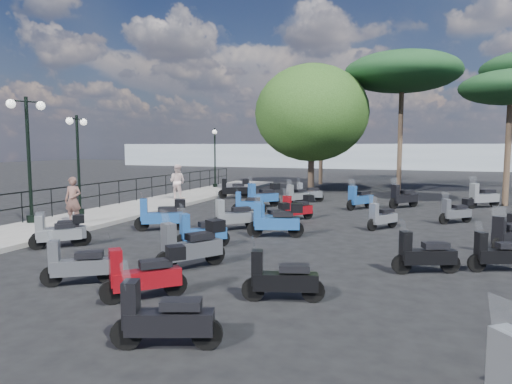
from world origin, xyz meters
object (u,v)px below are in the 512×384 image
(scooter_3, at_px, (161,215))
(scooter_23, at_px, (499,254))
(lamp_post_1, at_px, (78,158))
(pine_2, at_px, (322,102))
(scooter_6, at_px, (145,274))
(scooter_11, at_px, (297,195))
(scooter_22, at_px, (425,255))
(scooter_26, at_px, (483,197))
(scooter_17, at_px, (308,194))
(scooter_9, at_px, (276,221))
(scooter_25, at_px, (456,211))
(scooter_1, at_px, (59,232))
(scooter_2, at_px, (58,232))
(pine_3, at_px, (511,88))
(lamp_post_0, at_px, (29,151))
(scooter_0, at_px, (77,265))
(scooter_15, at_px, (297,208))
(scooter_24, at_px, (506,234))
(scooter_14, at_px, (234,217))
(broadleaf_tree, at_px, (312,113))
(scooter_19, at_px, (382,218))
(scooter_16, at_px, (359,199))
(pedestrian_far, at_px, (177,182))
(pine_0, at_px, (402,73))
(lamp_post_2, at_px, (215,154))
(scooter_7, at_px, (201,233))
(scooter_4, at_px, (248,204))
(scooter_18, at_px, (164,319))
(scooter_8, at_px, (272,217))
(woman, at_px, (73,200))
(scooter_10, at_px, (263,196))
(scooter_13, at_px, (192,246))
(scooter_20, at_px, (403,198))

(scooter_3, relative_size, scooter_23, 1.13)
(lamp_post_1, bearing_deg, scooter_23, -17.96)
(pine_2, bearing_deg, scooter_6, -84.84)
(scooter_11, height_order, scooter_22, scooter_11)
(scooter_26, bearing_deg, scooter_11, 61.26)
(scooter_3, xyz_separation_m, scooter_17, (2.82, 9.20, -0.08))
(scooter_3, xyz_separation_m, scooter_9, (3.98, 0.27, 0.01))
(scooter_25, bearing_deg, scooter_1, 86.39)
(scooter_2, relative_size, pine_3, 0.19)
(lamp_post_0, xyz_separation_m, scooter_0, (6.40, -4.92, -2.24))
(scooter_15, height_order, scooter_22, scooter_15)
(scooter_24, height_order, pine_3, pine_3)
(scooter_22, distance_m, scooter_26, 12.62)
(scooter_15, bearing_deg, scooter_14, 95.58)
(scooter_23, height_order, scooter_26, scooter_26)
(scooter_6, relative_size, broadleaf_tree, 0.17)
(scooter_9, relative_size, scooter_11, 1.24)
(scooter_0, distance_m, scooter_19, 10.16)
(scooter_16, bearing_deg, scooter_19, 137.03)
(scooter_15, bearing_deg, lamp_post_1, 51.00)
(pedestrian_far, bearing_deg, broadleaf_tree, -133.09)
(scooter_11, distance_m, pine_0, 10.18)
(lamp_post_2, bearing_deg, scooter_24, -63.47)
(pedestrian_far, height_order, scooter_7, pedestrian_far)
(scooter_26, bearing_deg, scooter_6, 115.11)
(scooter_4, bearing_deg, scooter_2, 145.69)
(scooter_18, bearing_deg, scooter_11, -11.78)
(scooter_26, bearing_deg, scooter_8, 98.75)
(woman, distance_m, scooter_18, 10.93)
(scooter_10, bearing_deg, scooter_0, 132.25)
(lamp_post_2, xyz_separation_m, pine_2, (5.66, 6.19, 3.66))
(scooter_0, relative_size, scooter_9, 0.77)
(scooter_6, relative_size, scooter_19, 1.00)
(broadleaf_tree, bearing_deg, pedestrian_far, -135.19)
(scooter_3, relative_size, scooter_4, 1.10)
(scooter_11, bearing_deg, scooter_10, 83.99)
(scooter_9, bearing_deg, pedestrian_far, 29.52)
(scooter_9, bearing_deg, lamp_post_1, 65.89)
(scooter_1, distance_m, scooter_13, 4.67)
(scooter_14, distance_m, scooter_26, 12.45)
(scooter_2, bearing_deg, scooter_8, -91.35)
(scooter_13, height_order, scooter_24, scooter_13)
(scooter_6, xyz_separation_m, scooter_7, (-0.98, 4.16, -0.04))
(scooter_14, xyz_separation_m, pine_3, (9.68, 10.31, 5.06))
(lamp_post_1, bearing_deg, scooter_4, 23.84)
(lamp_post_0, distance_m, scooter_11, 11.89)
(scooter_20, bearing_deg, scooter_11, 45.08)
(lamp_post_1, distance_m, scooter_9, 8.70)
(scooter_17, height_order, scooter_26, scooter_26)
(scooter_8, bearing_deg, pine_2, -46.67)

